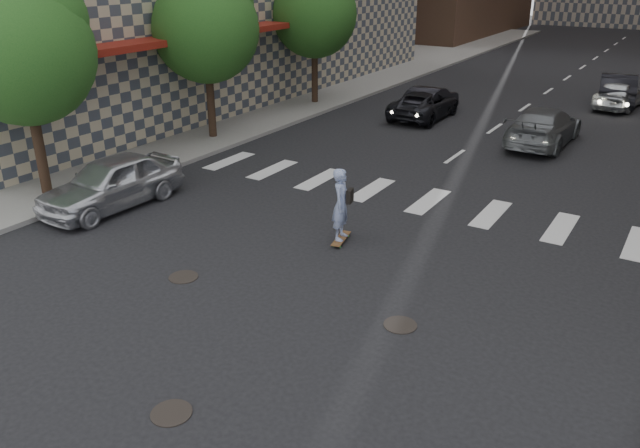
% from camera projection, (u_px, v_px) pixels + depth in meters
% --- Properties ---
extents(ground, '(160.00, 160.00, 0.00)m').
position_uv_depth(ground, '(215.00, 324.00, 12.96)').
color(ground, black).
rests_on(ground, ground).
extents(sidewalk_left, '(13.00, 80.00, 0.15)m').
position_uv_depth(sidewalk_left, '(250.00, 90.00, 35.58)').
color(sidewalk_left, gray).
rests_on(sidewalk_left, ground).
extents(tree_a, '(4.20, 4.20, 6.60)m').
position_uv_depth(tree_a, '(26.00, 46.00, 18.16)').
color(tree_a, '#382619').
rests_on(tree_a, sidewalk_left).
extents(tree_b, '(4.20, 4.20, 6.60)m').
position_uv_depth(tree_b, '(209.00, 24.00, 24.41)').
color(tree_b, '#382619').
rests_on(tree_b, sidewalk_left).
extents(tree_c, '(4.20, 4.20, 6.60)m').
position_uv_depth(tree_c, '(317.00, 10.00, 30.67)').
color(tree_c, '#382619').
rests_on(tree_c, sidewalk_left).
extents(manhole_a, '(0.70, 0.70, 0.02)m').
position_uv_depth(manhole_a, '(171.00, 413.00, 10.42)').
color(manhole_a, black).
rests_on(manhole_a, ground).
extents(manhole_b, '(0.70, 0.70, 0.02)m').
position_uv_depth(manhole_b, '(183.00, 277.00, 14.86)').
color(manhole_b, black).
rests_on(manhole_b, ground).
extents(manhole_c, '(0.70, 0.70, 0.02)m').
position_uv_depth(manhole_c, '(400.00, 325.00, 12.92)').
color(manhole_c, black).
rests_on(manhole_c, ground).
extents(skateboarder, '(0.61, 1.06, 2.05)m').
position_uv_depth(skateboarder, '(342.00, 204.00, 16.31)').
color(skateboarder, brown).
rests_on(skateboarder, ground).
extents(silver_sedan, '(2.04, 4.68, 1.57)m').
position_uv_depth(silver_sedan, '(111.00, 182.00, 18.78)').
color(silver_sedan, silver).
rests_on(silver_sedan, ground).
extents(traffic_car_a, '(1.51, 4.16, 1.36)m').
position_uv_depth(traffic_car_a, '(430.00, 100.00, 30.06)').
color(traffic_car_a, black).
rests_on(traffic_car_a, ground).
extents(traffic_car_b, '(2.24, 5.27, 1.52)m').
position_uv_depth(traffic_car_b, '(544.00, 126.00, 25.17)').
color(traffic_car_b, slate).
rests_on(traffic_car_b, ground).
extents(traffic_car_c, '(2.16, 4.63, 1.28)m').
position_uv_depth(traffic_car_c, '(424.00, 105.00, 29.36)').
color(traffic_car_c, black).
rests_on(traffic_car_c, ground).
extents(traffic_car_d, '(2.33, 4.55, 1.48)m').
position_uv_depth(traffic_car_d, '(620.00, 94.00, 31.30)').
color(traffic_car_d, '#B8BCC0').
rests_on(traffic_car_d, ground).
extents(traffic_car_e, '(2.36, 5.06, 1.60)m').
position_uv_depth(traffic_car_e, '(617.00, 89.00, 32.12)').
color(traffic_car_e, black).
rests_on(traffic_car_e, ground).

